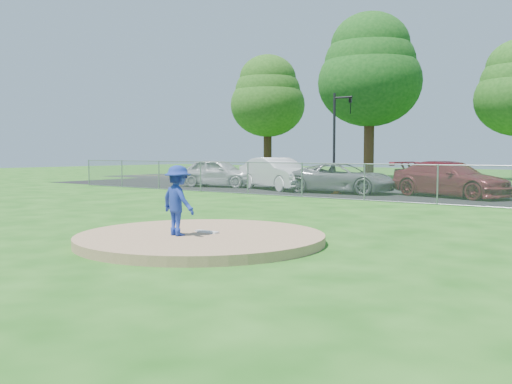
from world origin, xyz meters
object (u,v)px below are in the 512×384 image
at_px(traffic_signal_left, 338,130).
at_px(tree_far_left, 268,96).
at_px(tree_left, 370,69).
at_px(parked_car_gray, 342,178).
at_px(parked_car_silver, 218,173).
at_px(pitcher, 178,201).
at_px(parked_car_darkred, 451,179).
at_px(parked_car_white, 277,174).
at_px(traffic_cone, 337,187).

bearing_deg(traffic_signal_left, tree_far_left, 140.27).
relative_size(tree_far_left, tree_left, 0.86).
bearing_deg(traffic_signal_left, parked_car_gray, -59.40).
height_order(traffic_signal_left, parked_car_silver, traffic_signal_left).
xyz_separation_m(tree_far_left, pitcher, (21.79, -33.48, -6.11)).
height_order(tree_left, parked_car_darkred, tree_left).
xyz_separation_m(pitcher, parked_car_silver, (-12.63, 15.98, -0.14)).
bearing_deg(traffic_signal_left, tree_left, 103.96).
height_order(tree_left, pitcher, tree_left).
bearing_deg(pitcher, tree_left, -61.01).
xyz_separation_m(parked_car_white, parked_car_darkred, (8.92, 0.52, -0.05)).
height_order(traffic_cone, parked_car_silver, parked_car_silver).
distance_m(parked_car_white, parked_car_darkred, 8.94).
bearing_deg(tree_far_left, pitcher, -56.95).
xyz_separation_m(traffic_signal_left, parked_car_white, (0.03, -6.54, -2.51)).
relative_size(tree_far_left, pitcher, 7.18).
relative_size(traffic_signal_left, pitcher, 3.75).
distance_m(traffic_signal_left, parked_car_darkred, 11.09).
bearing_deg(parked_car_white, tree_left, 29.80).
bearing_deg(parked_car_silver, traffic_cone, -108.43).
bearing_deg(parked_car_gray, parked_car_darkred, -88.26).
xyz_separation_m(traffic_cone, parked_car_gray, (0.00, 0.55, 0.42)).
xyz_separation_m(parked_car_silver, parked_car_white, (4.11, -0.04, 0.04)).
xyz_separation_m(tree_left, parked_car_silver, (-1.84, -15.50, -7.43)).
distance_m(tree_left, parked_car_gray, 18.47).
xyz_separation_m(tree_far_left, parked_car_silver, (9.16, -17.50, -6.25)).
distance_m(parked_car_gray, parked_car_darkred, 5.04).
distance_m(pitcher, parked_car_darkred, 16.47).
relative_size(tree_left, parked_car_gray, 2.43).
bearing_deg(tree_left, pitcher, -71.08).
distance_m(tree_left, parked_car_white, 17.35).
distance_m(tree_far_left, parked_car_gray, 25.47).
distance_m(tree_far_left, traffic_signal_left, 17.60).
height_order(tree_far_left, parked_car_silver, tree_far_left).
xyz_separation_m(traffic_cone, parked_car_silver, (-8.03, 0.74, 0.50)).
xyz_separation_m(traffic_cone, parked_car_white, (-3.92, 0.70, 0.54)).
distance_m(tree_left, pitcher, 34.07).
relative_size(traffic_cone, parked_car_gray, 0.12).
bearing_deg(parked_car_white, traffic_signal_left, 21.78).
relative_size(pitcher, parked_car_darkred, 0.28).
bearing_deg(traffic_signal_left, parked_car_silver, -122.09).
relative_size(traffic_cone, parked_car_silver, 0.13).
bearing_deg(parked_car_gray, traffic_signal_left, 24.63).
distance_m(tree_far_left, tree_left, 11.24).
relative_size(tree_left, parked_car_darkred, 2.31).
height_order(traffic_signal_left, parked_car_darkred, traffic_signal_left).
height_order(traffic_signal_left, parked_car_white, traffic_signal_left).
bearing_deg(parked_car_silver, traffic_signal_left, -45.25).
height_order(traffic_cone, parked_car_gray, parked_car_gray).
height_order(pitcher, parked_car_silver, pitcher).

